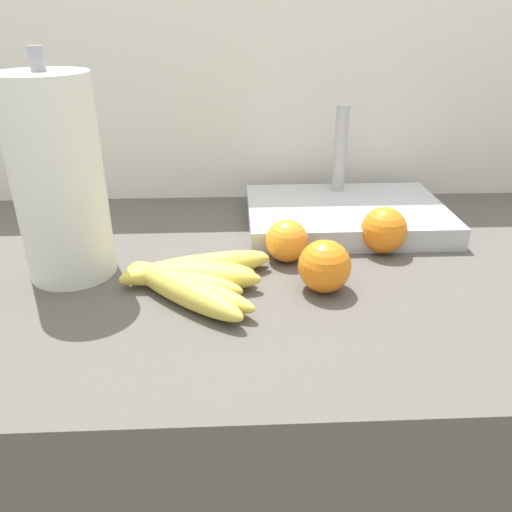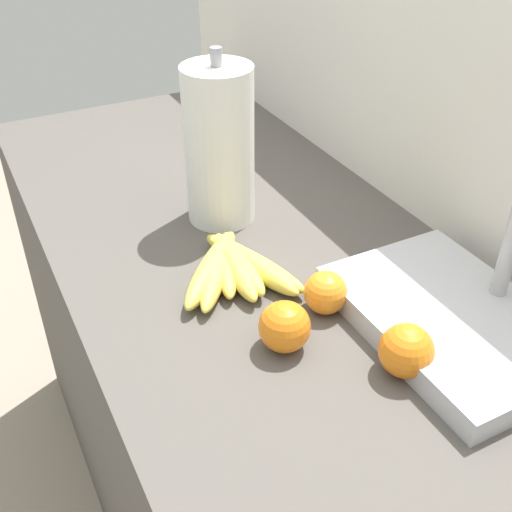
# 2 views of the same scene
# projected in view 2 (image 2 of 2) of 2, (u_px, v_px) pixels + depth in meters

# --- Properties ---
(counter) EXTENTS (1.83, 0.64, 0.87)m
(counter) POSITION_uv_depth(u_px,v_px,m) (288.00, 473.00, 1.21)
(counter) COLOR #514C47
(counter) RESTS_ON ground
(wall_back) EXTENTS (2.23, 0.06, 1.30)m
(wall_back) POSITION_uv_depth(u_px,v_px,m) (447.00, 333.00, 1.22)
(wall_back) COLOR silver
(wall_back) RESTS_ON ground
(banana_bunch) EXTENTS (0.22, 0.21, 0.04)m
(banana_bunch) POSITION_uv_depth(u_px,v_px,m) (233.00, 266.00, 1.00)
(banana_bunch) COLOR #D6C14C
(banana_bunch) RESTS_ON counter
(orange_back_left) EXTENTS (0.07, 0.07, 0.07)m
(orange_back_left) POSITION_uv_depth(u_px,v_px,m) (285.00, 327.00, 0.85)
(orange_back_left) COLOR orange
(orange_back_left) RESTS_ON counter
(orange_front) EXTENTS (0.07, 0.07, 0.07)m
(orange_front) POSITION_uv_depth(u_px,v_px,m) (406.00, 351.00, 0.81)
(orange_front) COLOR orange
(orange_front) RESTS_ON counter
(orange_center) EXTENTS (0.07, 0.07, 0.07)m
(orange_center) POSITION_uv_depth(u_px,v_px,m) (326.00, 292.00, 0.92)
(orange_center) COLOR orange
(orange_center) RESTS_ON counter
(paper_towel_roll) EXTENTS (0.12, 0.12, 0.31)m
(paper_towel_roll) POSITION_uv_depth(u_px,v_px,m) (219.00, 146.00, 1.08)
(paper_towel_roll) COLOR white
(paper_towel_roll) RESTS_ON counter
(sink_basin) EXTENTS (0.35, 0.24, 0.20)m
(sink_basin) POSITION_uv_depth(u_px,v_px,m) (453.00, 317.00, 0.89)
(sink_basin) COLOR #B7BABF
(sink_basin) RESTS_ON counter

